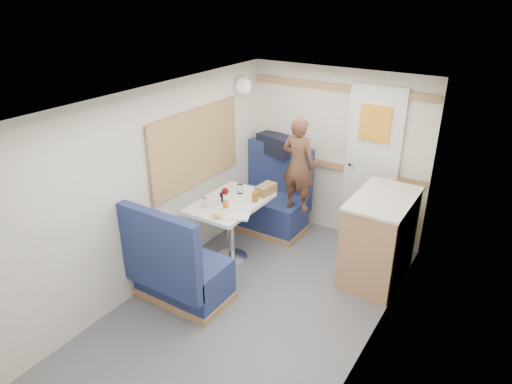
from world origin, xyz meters
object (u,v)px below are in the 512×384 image
Objects in this scene: galley_counter at (379,237)px; bread_loaf at (266,189)px; beer_glass at (255,197)px; duffel_bag at (277,145)px; tumbler_left at (204,202)px; tumbler_mid at (240,189)px; dinette_table at (230,214)px; tray at (237,211)px; pepper_grinder at (221,197)px; cheese_block at (219,215)px; salt_grinder at (219,201)px; person at (298,165)px; bench_far at (271,206)px; wine_glass at (225,192)px; orange_fruit at (226,205)px; bench_near at (179,274)px; dome_light at (243,86)px.

galley_counter is 3.72× the size of bread_loaf.
galley_counter is at bearing 18.13° from beer_glass.
duffel_bag is 4.53× the size of beer_glass.
duffel_bag is 2.00× the size of bread_loaf.
tumbler_mid reaches higher than tumbler_left.
dinette_table is 0.31m from tumbler_mid.
galley_counter is at bearing 26.29° from tumbler_left.
pepper_grinder reaches higher than tray.
dinette_table is at bearing 108.56° from cheese_block.
salt_grinder reaches higher than tray.
tumbler_left is (-0.58, -0.96, -0.22)m from person.
tray is at bearing -91.93° from bread_loaf.
tumbler_left is at bearing 60.48° from person.
pepper_grinder is (-0.05, -0.28, -0.00)m from tumbler_mid.
dinette_table is at bearing -147.56° from beer_glass.
tumbler_mid is 0.36m from salt_grinder.
duffel_bag is 1.20m from pepper_grinder.
person is (0.43, -0.15, 0.69)m from bench_far.
wine_glass is at bearing -116.16° from dinette_table.
person reaches higher than tray.
pepper_grinder is (-0.14, 0.12, -0.00)m from orange_fruit.
pepper_grinder is at bearing -76.64° from duffel_bag.
tumbler_mid is (0.05, -0.90, -0.24)m from duffel_bag.
person is at bearing 74.62° from bench_near.
bench_near is at bearing -90.00° from dinette_table.
wine_glass is at bearing 60.67° from person.
galley_counter is at bearing 43.94° from bench_near.
bench_near reaches higher than cheese_block.
duffel_bag reaches higher than tumbler_mid.
cheese_block is (0.13, -0.38, 0.19)m from dinette_table.
pepper_grinder is at bearing 157.25° from tray.
galley_counter is at bearing 7.97° from bread_loaf.
galley_counter reaches higher than tumbler_left.
dome_light is (-0.39, 0.85, 1.18)m from dinette_table.
tray is at bearing -22.75° from pepper_grinder.
dinette_table is 8.42× the size of beer_glass.
tray is 3.45× the size of beer_glass.
bread_loaf is at bearing 32.21° from tumbler_mid.
orange_fruit is (0.07, -0.18, 0.20)m from dinette_table.
pepper_grinder is at bearing 121.88° from cheese_block.
tumbler_mid is (-0.02, 1.09, 0.47)m from bench_near.
beer_glass is 0.23m from bread_loaf.
cheese_block is 0.63× the size of wine_glass.
salt_grinder is 0.35× the size of bread_loaf.
duffel_bag reaches higher than wine_glass.
galley_counter is 5.48× the size of wine_glass.
salt_grinder is at bearing 47.05° from tumbler_left.
bench_near is 1.34m from bread_loaf.
pepper_grinder is at bearing -146.80° from beer_glass.
beer_glass is (0.30, -0.98, -0.24)m from duffel_bag.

